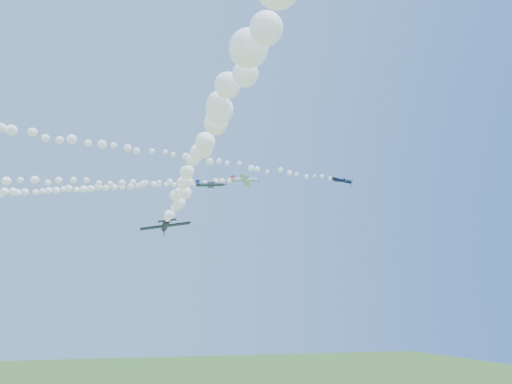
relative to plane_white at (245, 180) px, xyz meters
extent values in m
cylinder|color=white|center=(-0.22, 0.09, 0.00)|extent=(6.41, 2.88, 1.14)
cone|color=white|center=(2.97, -1.30, -0.12)|extent=(1.01, 1.06, 0.89)
cone|color=red|center=(3.41, -1.50, -0.14)|extent=(0.41, 0.39, 0.31)
cube|color=black|center=(3.29, -1.44, -0.14)|extent=(0.25, 0.30, 2.04)
cube|color=white|center=(0.02, -0.02, -0.13)|extent=(4.62, 7.89, 0.95)
cube|color=white|center=(-2.86, 1.26, 0.16)|extent=(1.94, 2.91, 0.38)
cube|color=red|center=(-2.90, 1.34, 0.75)|extent=(1.06, 0.59, 1.33)
sphere|color=black|center=(0.64, -0.24, 0.38)|extent=(1.07, 1.07, 0.87)
cylinder|color=#0C1136|center=(22.21, -9.18, -1.11)|extent=(5.41, 1.17, 1.08)
cone|color=#0C1136|center=(25.05, -8.68, -1.29)|extent=(0.72, 0.77, 0.76)
cone|color=silver|center=(25.45, -8.61, -1.32)|extent=(0.30, 0.27, 0.27)
cube|color=black|center=(25.34, -8.62, -1.31)|extent=(0.24, 0.53, 1.67)
cube|color=#0C1136|center=(22.42, -9.12, -1.23)|extent=(2.34, 6.55, 1.85)
cube|color=#0C1136|center=(19.86, -9.61, -0.92)|extent=(1.11, 2.36, 0.69)
cube|color=silver|center=(19.84, -9.74, -0.44)|extent=(0.95, 0.48, 1.10)
sphere|color=black|center=(22.99, -9.13, -0.83)|extent=(0.79, 0.88, 0.82)
cylinder|color=#384452|center=(-10.46, -10.54, -5.18)|extent=(5.88, 2.26, 1.15)
cone|color=#384452|center=(-7.34, -10.98, -5.00)|extent=(0.90, 0.93, 0.82)
cone|color=navy|center=(-6.91, -11.04, -4.97)|extent=(0.37, 0.34, 0.29)
cube|color=black|center=(-7.02, -11.02, -4.98)|extent=(0.20, 0.33, 1.85)
cube|color=#384452|center=(-10.21, -10.56, -5.28)|extent=(2.40, 7.29, 1.04)
cube|color=#384452|center=(-13.06, -10.18, -5.28)|extent=(1.16, 2.61, 0.41)
cube|color=navy|center=(-13.17, -10.22, -4.76)|extent=(1.01, 0.34, 1.22)
sphere|color=black|center=(-9.67, -10.69, -4.77)|extent=(0.83, 0.86, 0.81)
cylinder|color=black|center=(-20.44, -28.92, -18.37)|extent=(2.34, 6.78, 1.07)
cone|color=black|center=(-20.54, -25.28, -18.44)|extent=(1.04, 0.97, 0.91)
cone|color=orange|center=(-20.55, -24.78, -18.45)|extent=(0.38, 0.40, 0.32)
cube|color=black|center=(-20.54, -24.91, -18.45)|extent=(0.55, 0.09, 2.12)
cube|color=black|center=(-20.43, -28.64, -18.51)|extent=(8.21, 1.91, 1.73)
cube|color=black|center=(-20.38, -31.94, -18.26)|extent=(2.90, 1.03, 0.65)
cube|color=orange|center=(-20.49, -32.02, -17.65)|extent=(0.38, 1.08, 1.36)
sphere|color=black|center=(-20.55, -27.96, -17.97)|extent=(0.96, 0.84, 0.96)
camera|label=1|loc=(-23.94, -100.52, -32.63)|focal=30.00mm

